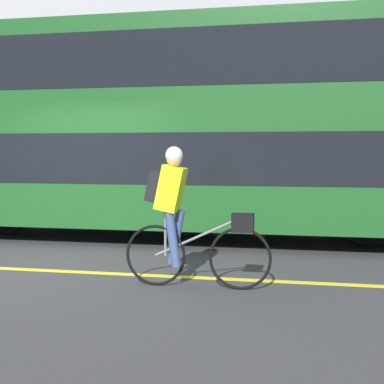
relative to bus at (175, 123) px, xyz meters
name	(u,v)px	position (x,y,z in m)	size (l,w,h in m)	color
ground_plane	(46,268)	(-1.23, -2.83, -2.18)	(80.00, 80.00, 0.00)	#38383A
road_center_line	(40,270)	(-1.23, -3.01, -2.17)	(50.00, 0.14, 0.01)	yellow
sidewalk_curb	(156,214)	(-1.23, 3.13, -2.11)	(60.00, 2.55, 0.13)	gray
building_facade	(169,54)	(-1.23, 4.55, 2.09)	(60.00, 0.30, 8.53)	#9E9EA3
bus	(175,123)	(0.00, 0.00, 0.00)	(11.25, 2.50, 3.91)	black
cyclist_on_bike	(182,213)	(0.90, -3.50, -1.27)	(1.79, 0.32, 1.70)	black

